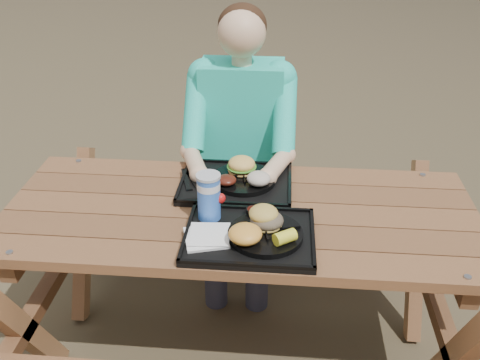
{
  "coord_description": "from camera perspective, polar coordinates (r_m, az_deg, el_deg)",
  "views": [
    {
      "loc": [
        0.15,
        -1.71,
        1.85
      ],
      "look_at": [
        0.0,
        0.0,
        0.88
      ],
      "focal_mm": 40.0,
      "sensor_mm": 36.0,
      "label": 1
    }
  ],
  "objects": [
    {
      "name": "picnic_table",
      "position": [
        2.26,
        -0.0,
        -11.23
      ],
      "size": [
        1.8,
        1.49,
        0.75
      ],
      "primitive_type": null,
      "color": "#999999",
      "rests_on": "ground"
    },
    {
      "name": "cutlery_far",
      "position": [
        2.2,
        -5.03,
        0.18
      ],
      "size": [
        0.11,
        0.17,
        0.01
      ],
      "primitive_type": "cube",
      "rotation": [
        0.0,
        0.0,
        0.47
      ],
      "color": "black",
      "rests_on": "tray_far"
    },
    {
      "name": "plate_near",
      "position": [
        1.85,
        2.73,
        -5.8
      ],
      "size": [
        0.26,
        0.26,
        0.02
      ],
      "primitive_type": "cylinder",
      "color": "black",
      "rests_on": "tray_near"
    },
    {
      "name": "ground",
      "position": [
        2.52,
        -0.0,
        -17.71
      ],
      "size": [
        60.0,
        60.0,
        0.0
      ],
      "primitive_type": "plane",
      "color": "#999999",
      "rests_on": "ground"
    },
    {
      "name": "condiment_mustard",
      "position": [
        1.96,
        2.74,
        -3.4
      ],
      "size": [
        0.05,
        0.05,
        0.03
      ],
      "primitive_type": "cylinder",
      "color": "#FFF71C",
      "rests_on": "tray_near"
    },
    {
      "name": "baked_beans",
      "position": [
        2.11,
        -1.44,
        -0.0
      ],
      "size": [
        0.08,
        0.08,
        0.04
      ],
      "primitive_type": "ellipsoid",
      "color": "#501A10",
      "rests_on": "plate_far"
    },
    {
      "name": "tray_near",
      "position": [
        1.87,
        1.03,
        -6.13
      ],
      "size": [
        0.45,
        0.35,
        0.02
      ],
      "primitive_type": "cube",
      "color": "black",
      "rests_on": "picnic_table"
    },
    {
      "name": "potato_salad",
      "position": [
        2.11,
        2.0,
        0.15
      ],
      "size": [
        0.09,
        0.09,
        0.05
      ],
      "primitive_type": "ellipsoid",
      "color": "beige",
      "rests_on": "plate_far"
    },
    {
      "name": "sandwich",
      "position": [
        1.85,
        2.9,
        -3.43
      ],
      "size": [
        0.11,
        0.11,
        0.11
      ],
      "primitive_type": null,
      "color": "gold",
      "rests_on": "plate_near"
    },
    {
      "name": "burger",
      "position": [
        2.19,
        0.18,
        2.06
      ],
      "size": [
        0.11,
        0.11,
        0.1
      ],
      "primitive_type": null,
      "color": "#F6BB56",
      "rests_on": "plate_far"
    },
    {
      "name": "soda_cup",
      "position": [
        1.91,
        -3.34,
        -1.89
      ],
      "size": [
        0.08,
        0.08,
        0.17
      ],
      "primitive_type": "cylinder",
      "color": "blue",
      "rests_on": "tray_near"
    },
    {
      "name": "plate_far",
      "position": [
        2.18,
        0.38,
        0.1
      ],
      "size": [
        0.26,
        0.26,
        0.02
      ],
      "primitive_type": "cylinder",
      "color": "black",
      "rests_on": "tray_far"
    },
    {
      "name": "condiment_bbq",
      "position": [
        1.95,
        1.43,
        -3.49
      ],
      "size": [
        0.05,
        0.05,
        0.03
      ],
      "primitive_type": "cylinder",
      "color": "#310905",
      "rests_on": "tray_near"
    },
    {
      "name": "diner",
      "position": [
        2.61,
        0.17,
        1.95
      ],
      "size": [
        0.48,
        0.84,
        1.28
      ],
      "primitive_type": null,
      "color": "#1C97C9",
      "rests_on": "ground"
    },
    {
      "name": "corn_cob",
      "position": [
        1.79,
        4.81,
        -6.09
      ],
      "size": [
        0.1,
        0.1,
        0.04
      ],
      "primitive_type": null,
      "rotation": [
        0.0,
        0.0,
        0.6
      ],
      "color": "#FFF735",
      "rests_on": "plate_near"
    },
    {
      "name": "tray_far",
      "position": [
        2.18,
        -0.43,
        -0.45
      ],
      "size": [
        0.45,
        0.35,
        0.02
      ],
      "primitive_type": "cube",
      "color": "black",
      "rests_on": "picnic_table"
    },
    {
      "name": "napkin_stack",
      "position": [
        1.84,
        -3.63,
        -6.07
      ],
      "size": [
        0.18,
        0.18,
        0.02
      ],
      "primitive_type": "cube",
      "rotation": [
        0.0,
        0.0,
        0.27
      ],
      "color": "white",
      "rests_on": "tray_near"
    },
    {
      "name": "mac_cheese",
      "position": [
        1.78,
        0.56,
        -5.77
      ],
      "size": [
        0.11,
        0.11,
        0.06
      ],
      "primitive_type": "ellipsoid",
      "color": "#F8B141",
      "rests_on": "plate_near"
    }
  ]
}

